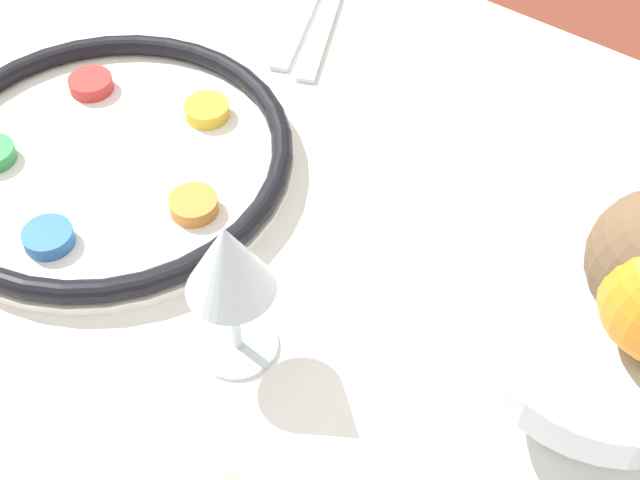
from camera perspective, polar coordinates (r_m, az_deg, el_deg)
seder_plate at (r=0.85m, az=-13.45°, el=5.24°), size 0.35×0.35×0.03m
wine_glass at (r=0.63m, az=-5.89°, el=-1.62°), size 0.07×0.07×0.14m
fruit_stand at (r=0.65m, az=17.77°, el=-6.19°), size 0.19×0.19×0.10m
fork_left at (r=1.01m, az=-1.37°, el=13.68°), size 0.08×0.16×0.01m
fork_right at (r=1.00m, az=0.04°, el=13.09°), size 0.09×0.16×0.01m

